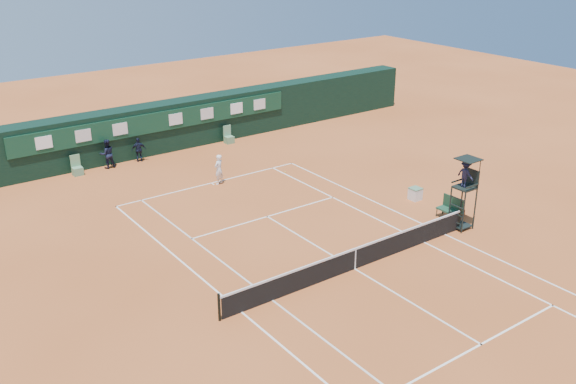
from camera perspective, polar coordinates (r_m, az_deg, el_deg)
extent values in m
plane|color=#C2612D|center=(26.68, 5.95, -6.82)|extent=(90.00, 90.00, 0.00)
cube|color=white|center=(35.51, -6.84, 0.79)|extent=(11.05, 0.08, 0.01)
cube|color=white|center=(30.26, 13.77, -3.68)|extent=(0.08, 23.85, 0.01)
cube|color=white|center=(23.84, -4.15, -10.60)|extent=(0.08, 23.85, 0.01)
cube|color=white|center=(29.31, 12.00, -4.40)|extent=(0.08, 23.85, 0.01)
cube|color=silver|center=(24.47, -1.40, -9.60)|extent=(0.08, 23.85, 0.01)
cube|color=white|center=(31.18, -1.86, -2.20)|extent=(8.31, 0.08, 0.01)
cube|color=white|center=(23.09, 16.78, -12.84)|extent=(8.31, 0.08, 0.01)
cube|color=silver|center=(26.68, 5.95, -6.81)|extent=(0.08, 12.88, 0.01)
cube|color=white|center=(35.39, -6.72, 0.72)|extent=(0.08, 0.30, 0.01)
cube|color=black|center=(26.47, 5.98, -5.97)|extent=(12.60, 0.04, 0.90)
cube|color=silver|center=(26.24, 6.03, -5.05)|extent=(12.80, 0.06, 0.08)
cube|color=silver|center=(26.46, 5.99, -5.95)|extent=(0.06, 0.05, 0.92)
cylinder|color=black|center=(30.68, 14.99, -2.31)|extent=(0.10, 0.10, 1.10)
cylinder|color=black|center=(23.16, -6.14, -10.16)|extent=(0.10, 0.10, 1.10)
cube|color=black|center=(40.87, -11.71, 5.60)|extent=(40.00, 1.50, 3.00)
cube|color=#0F3925|center=(39.99, -11.28, 6.16)|extent=(18.00, 0.10, 1.20)
cube|color=white|center=(37.71, -20.88, 4.12)|extent=(0.90, 0.04, 0.70)
cube|color=silver|center=(38.29, -17.74, 4.80)|extent=(0.90, 0.04, 0.70)
cube|color=silver|center=(38.98, -14.70, 5.43)|extent=(0.90, 0.04, 0.70)
cube|color=silver|center=(40.34, -9.95, 6.39)|extent=(0.90, 0.04, 0.70)
cube|color=silver|center=(41.31, -7.21, 6.93)|extent=(0.90, 0.04, 0.70)
cube|color=white|center=(42.36, -4.59, 7.42)|extent=(0.90, 0.04, 0.70)
cube|color=silver|center=(43.29, -2.55, 7.80)|extent=(0.90, 0.04, 0.70)
cube|color=#5E9168|center=(38.28, -18.19, 1.77)|extent=(0.55, 0.50, 0.46)
cube|color=#639868|center=(38.30, -18.40, 2.66)|extent=(0.55, 0.06, 0.70)
cube|color=#5D8E63|center=(42.10, -5.26, 4.65)|extent=(0.55, 0.50, 0.46)
cube|color=#60936C|center=(42.11, -5.44, 5.46)|extent=(0.55, 0.06, 0.70)
cylinder|color=black|center=(30.17, 15.32, -1.83)|extent=(0.07, 0.07, 2.00)
cylinder|color=black|center=(30.62, 14.18, -1.35)|extent=(0.07, 0.07, 2.00)
cylinder|color=black|center=(30.76, 16.27, -1.47)|extent=(0.07, 0.07, 2.00)
cylinder|color=black|center=(31.20, 15.14, -0.99)|extent=(0.07, 0.07, 2.00)
cube|color=black|center=(30.30, 15.43, 0.39)|extent=(0.85, 0.85, 0.08)
cube|color=black|center=(30.45, 15.98, 1.27)|extent=(0.06, 0.85, 0.80)
cube|color=black|center=(29.99, 16.08, 0.52)|extent=(0.85, 0.05, 0.06)
cube|color=black|center=(30.46, 14.86, 1.00)|extent=(0.85, 0.05, 0.06)
cylinder|color=black|center=(30.07, 16.66, 1.85)|extent=(0.04, 0.04, 1.00)
cylinder|color=black|center=(30.53, 15.49, 2.28)|extent=(0.04, 0.04, 1.00)
cube|color=black|center=(29.87, 15.75, 2.83)|extent=(0.95, 0.95, 0.04)
cube|color=black|center=(31.03, 15.07, -2.85)|extent=(0.80, 0.80, 0.05)
cube|color=black|center=(30.64, 14.64, -2.62)|extent=(0.04, 0.80, 0.04)
cube|color=black|center=(30.48, 14.71, -1.93)|extent=(0.04, 0.80, 0.04)
cube|color=black|center=(30.32, 14.78, -1.24)|extent=(0.04, 0.80, 0.04)
cube|color=black|center=(30.17, 14.86, -0.55)|extent=(0.04, 0.80, 0.04)
imported|color=black|center=(30.02, 15.50, 1.57)|extent=(0.47, 0.82, 1.28)
cube|color=#1A432D|center=(31.69, 14.12, -1.61)|extent=(0.55, 1.20, 0.08)
cube|color=#173A25|center=(31.73, 14.48, -0.92)|extent=(0.06, 1.20, 0.60)
cylinder|color=black|center=(31.31, 14.58, -2.44)|extent=(0.04, 0.04, 0.41)
cylinder|color=black|center=(31.63, 15.09, -2.24)|extent=(0.04, 0.04, 0.41)
cylinder|color=black|center=(31.95, 13.08, -1.79)|extent=(0.04, 0.04, 0.41)
cylinder|color=black|center=(32.26, 13.60, -1.60)|extent=(0.04, 0.04, 0.41)
cube|color=black|center=(32.44, 14.76, -1.71)|extent=(0.55, 0.80, 0.27)
cube|color=silver|center=(33.66, 11.24, -0.19)|extent=(0.55, 0.55, 0.60)
cube|color=#548060|center=(33.54, 11.28, 0.32)|extent=(0.57, 0.57, 0.05)
sphere|color=yellow|center=(36.82, -0.26, 1.80)|extent=(0.06, 0.06, 0.06)
imported|color=white|center=(35.08, -6.18, 2.01)|extent=(0.73, 0.62, 1.68)
imported|color=black|center=(38.72, -15.78, 3.28)|extent=(0.88, 0.71, 1.73)
imported|color=black|center=(39.40, -13.12, 3.68)|extent=(0.93, 0.61, 1.47)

